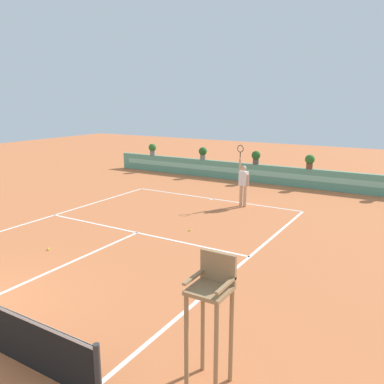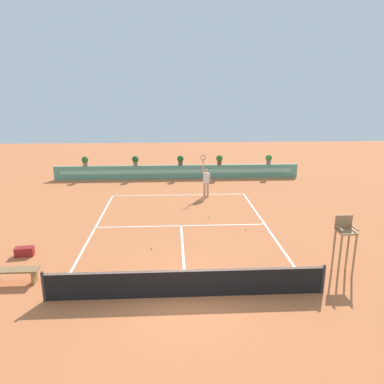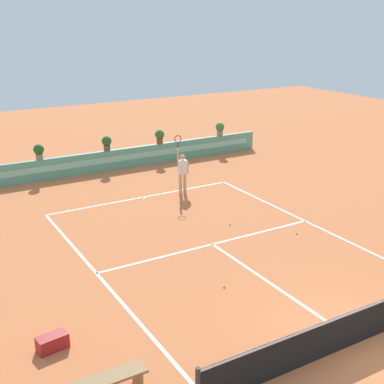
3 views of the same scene
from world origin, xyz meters
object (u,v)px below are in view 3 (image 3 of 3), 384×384
object	(u,v)px
tennis_ball_near_baseline	(224,286)
tennis_ball_by_sideline	(297,233)
gear_bag	(52,342)
potted_plant_right	(160,136)
tennis_player	(182,170)
potted_plant_centre	(107,142)
bench_courtside	(108,382)
tennis_ball_mid_court	(230,224)
potted_plant_far_right	(220,128)
potted_plant_left	(39,151)

from	to	relation	value
tennis_ball_near_baseline	tennis_ball_by_sideline	size ratio (longest dim) A/B	1.00
gear_bag	potted_plant_right	xyz separation A→B (m)	(9.40, 13.00, 1.23)
potted_plant_right	tennis_ball_by_sideline	bearing A→B (deg)	-90.46
tennis_ball_near_baseline	tennis_ball_by_sideline	world-z (taller)	same
tennis_ball_by_sideline	potted_plant_right	world-z (taller)	potted_plant_right
tennis_player	potted_plant_centre	size ratio (longest dim) A/B	3.57
tennis_ball_near_baseline	gear_bag	bearing A→B (deg)	-175.62
bench_courtside	potted_plant_centre	bearing A→B (deg)	68.44
bench_courtside	gear_bag	xyz separation A→B (m)	(-0.52, 2.18, -0.20)
tennis_player	tennis_ball_mid_court	bearing A→B (deg)	-93.29
potted_plant_centre	potted_plant_far_right	bearing A→B (deg)	0.00
bench_courtside	tennis_ball_mid_court	size ratio (longest dim) A/B	23.53
potted_plant_left	potted_plant_centre	size ratio (longest dim) A/B	1.00
potted_plant_far_right	potted_plant_left	bearing A→B (deg)	180.00
tennis_player	tennis_ball_near_baseline	distance (m)	8.28
potted_plant_left	potted_plant_far_right	bearing A→B (deg)	0.00
bench_courtside	tennis_ball_by_sideline	world-z (taller)	bench_courtside
gear_bag	tennis_ball_by_sideline	distance (m)	9.59
tennis_ball_near_baseline	potted_plant_far_right	bearing A→B (deg)	57.33
potted_plant_right	tennis_ball_mid_court	bearing A→B (deg)	-100.60
tennis_ball_near_baseline	potted_plant_right	xyz separation A→B (m)	(4.40, 12.62, 1.38)
tennis_player	potted_plant_centre	xyz separation A→B (m)	(-1.45, 4.96, 0.36)
tennis_player	potted_plant_far_right	bearing A→B (deg)	43.98
tennis_player	potted_plant_right	distance (m)	5.18
tennis_ball_near_baseline	potted_plant_far_right	size ratio (longest dim) A/B	0.09
gear_bag	tennis_ball_near_baseline	size ratio (longest dim) A/B	10.29
tennis_ball_near_baseline	tennis_ball_by_sideline	bearing A→B (deg)	23.41
potted_plant_left	tennis_ball_by_sideline	bearing A→B (deg)	-60.45
gear_bag	potted_plant_right	size ratio (longest dim) A/B	0.97
potted_plant_right	potted_plant_centre	bearing A→B (deg)	180.00
potted_plant_centre	potted_plant_far_right	distance (m)	6.59
bench_courtside	potted_plant_far_right	size ratio (longest dim) A/B	2.21
tennis_player	tennis_ball_by_sideline	distance (m)	6.04
potted_plant_centre	potted_plant_far_right	size ratio (longest dim) A/B	1.00
bench_courtside	tennis_ball_mid_court	bearing A→B (deg)	40.97
gear_bag	potted_plant_far_right	bearing A→B (deg)	44.79
tennis_ball_near_baseline	potted_plant_right	size ratio (longest dim) A/B	0.09
bench_courtside	potted_plant_right	bearing A→B (deg)	59.66
tennis_player	bench_courtside	bearing A→B (deg)	-126.07
tennis_ball_by_sideline	potted_plant_left	distance (m)	12.44
tennis_ball_mid_court	potted_plant_left	xyz separation A→B (m)	(-4.52, 8.91, 1.38)
gear_bag	tennis_ball_near_baseline	xyz separation A→B (m)	(5.01, 0.38, -0.15)
tennis_ball_by_sideline	tennis_ball_mid_court	bearing A→B (deg)	130.63
tennis_ball_near_baseline	bench_courtside	bearing A→B (deg)	-150.31
gear_bag	tennis_ball_by_sideline	size ratio (longest dim) A/B	10.29
bench_courtside	tennis_ball_near_baseline	distance (m)	5.18
tennis_ball_by_sideline	potted_plant_centre	xyz separation A→B (m)	(-2.80, 10.76, 1.38)
tennis_ball_by_sideline	potted_plant_centre	distance (m)	11.20
potted_plant_centre	potted_plant_right	xyz separation A→B (m)	(2.89, 0.00, 0.00)
tennis_ball_mid_court	potted_plant_left	size ratio (longest dim) A/B	0.09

